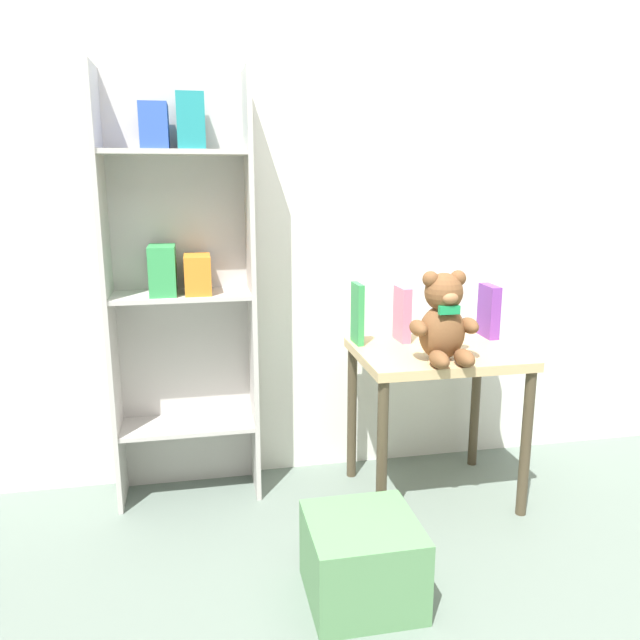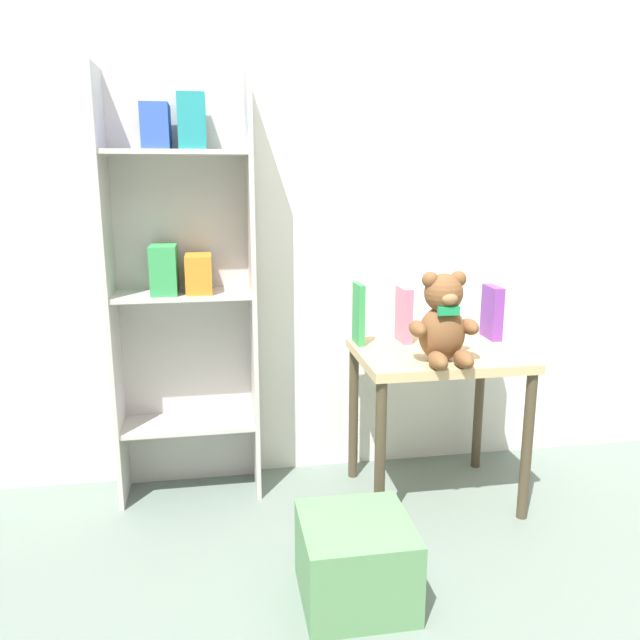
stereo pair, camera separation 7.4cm
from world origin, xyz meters
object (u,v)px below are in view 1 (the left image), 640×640
(bookshelf_side, at_px, (181,272))
(book_standing_teal, at_px, (445,311))
(storage_bin, at_px, (362,560))
(display_table, at_px, (436,372))
(book_standing_green, at_px, (357,314))
(teddy_bear, at_px, (444,320))
(book_standing_purple, at_px, (489,311))
(book_standing_pink, at_px, (402,314))

(bookshelf_side, xyz_separation_m, book_standing_teal, (1.06, -0.08, -0.18))
(bookshelf_side, distance_m, storage_bin, 1.24)
(display_table, height_order, book_standing_green, book_standing_green)
(teddy_bear, relative_size, book_standing_purple, 1.51)
(book_standing_teal, relative_size, storage_bin, 0.68)
(book_standing_green, relative_size, storage_bin, 0.73)
(book_standing_green, xyz_separation_m, storage_bin, (-0.17, -0.72, -0.61))
(book_standing_green, bearing_deg, book_standing_purple, -2.12)
(display_table, relative_size, storage_bin, 1.87)
(book_standing_purple, bearing_deg, storage_bin, -134.18)
(bookshelf_side, bearing_deg, book_standing_purple, -4.24)
(teddy_bear, relative_size, book_standing_teal, 1.45)
(book_standing_pink, distance_m, storage_bin, 1.00)
(book_standing_purple, bearing_deg, teddy_bear, -136.71)
(display_table, relative_size, book_standing_green, 2.56)
(bookshelf_side, xyz_separation_m, storage_bin, (0.52, -0.81, -0.78))
(teddy_bear, height_order, book_standing_pink, teddy_bear)
(book_standing_green, distance_m, storage_bin, 0.96)
(display_table, bearing_deg, book_standing_purple, 27.34)
(book_standing_purple, bearing_deg, book_standing_pink, -179.57)
(display_table, xyz_separation_m, book_standing_green, (-0.28, 0.15, 0.22))
(storage_bin, bearing_deg, teddy_bear, 46.27)
(book_standing_pink, xyz_separation_m, book_standing_teal, (0.19, 0.01, 0.00))
(display_table, distance_m, book_standing_purple, 0.38)
(display_table, bearing_deg, book_standing_pink, 121.73)
(bookshelf_side, height_order, book_standing_green, bookshelf_side)
(teddy_bear, xyz_separation_m, book_standing_purple, (0.32, 0.29, -0.04))
(book_standing_green, bearing_deg, teddy_bear, -51.60)
(book_standing_green, xyz_separation_m, book_standing_teal, (0.38, 0.01, -0.01))
(book_standing_green, bearing_deg, storage_bin, -104.70)
(book_standing_teal, bearing_deg, teddy_bear, -111.45)
(bookshelf_side, relative_size, book_standing_purple, 7.58)
(bookshelf_side, relative_size, book_standing_teal, 7.31)
(bookshelf_side, relative_size, teddy_bear, 5.03)
(book_standing_teal, bearing_deg, storage_bin, -124.38)
(bookshelf_side, bearing_deg, display_table, -13.87)
(book_standing_green, relative_size, book_standing_teal, 1.08)
(display_table, height_order, book_standing_purple, book_standing_purple)
(book_standing_purple, bearing_deg, book_standing_teal, 177.93)
(teddy_bear, bearing_deg, book_standing_teal, 66.22)
(storage_bin, bearing_deg, bookshelf_side, 122.54)
(teddy_bear, bearing_deg, book_standing_purple, 41.91)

